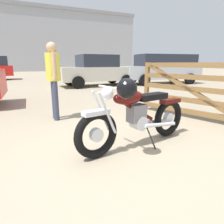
{
  "coord_description": "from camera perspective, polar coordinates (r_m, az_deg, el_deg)",
  "views": [
    {
      "loc": [
        -1.11,
        -2.33,
        1.23
      ],
      "look_at": [
        -0.04,
        0.61,
        0.46
      ],
      "focal_mm": 32.01,
      "sensor_mm": 36.0,
      "label": 1
    }
  ],
  "objects": [
    {
      "name": "white_estate_far",
      "position": [
        12.84,
        14.16,
        12.07
      ],
      "size": [
        4.78,
        2.14,
        1.74
      ],
      "rotation": [
        0.0,
        0.0,
        3.09
      ],
      "color": "black",
      "rests_on": "ground_plane"
    },
    {
      "name": "ground_plane",
      "position": [
        2.86,
        5.01,
        -11.71
      ],
      "size": [
        80.0,
        80.0,
        0.0
      ],
      "primitive_type": "plane",
      "color": "gray"
    },
    {
      "name": "industrial_building",
      "position": [
        38.39,
        -12.98,
        18.83
      ],
      "size": [
        23.38,
        10.15,
        9.66
      ],
      "rotation": [
        0.0,
        0.0,
        0.07
      ],
      "color": "#9EA0A8",
      "rests_on": "ground_plane"
    },
    {
      "name": "vintage_motorcycle",
      "position": [
        2.94,
        6.87,
        -0.86
      ],
      "size": [
        2.03,
        0.87,
        1.07
      ],
      "rotation": [
        0.0,
        0.0,
        3.41
      ],
      "color": "black",
      "rests_on": "ground_plane"
    },
    {
      "name": "bystander",
      "position": [
        4.53,
        -16.43,
        10.56
      ],
      "size": [
        0.3,
        0.46,
        1.66
      ],
      "rotation": [
        0.0,
        0.0,
        0.08
      ],
      "color": "#383D51",
      "rests_on": "ground_plane"
    },
    {
      "name": "timber_gate",
      "position": [
        4.72,
        24.36,
        6.16
      ],
      "size": [
        1.1,
        2.39,
        1.6
      ],
      "rotation": [
        0.0,
        0.0,
        1.97
      ],
      "color": "brown",
      "rests_on": "ground_plane"
    },
    {
      "name": "pale_sedan_back",
      "position": [
        11.23,
        -4.29,
        11.72
      ],
      "size": [
        4.36,
        2.26,
        1.67
      ],
      "rotation": [
        0.0,
        0.0,
        0.1
      ],
      "color": "black",
      "rests_on": "ground_plane"
    }
  ]
}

